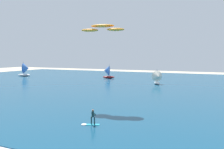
# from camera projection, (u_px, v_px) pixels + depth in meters

# --- Properties ---
(ocean) EXTENTS (160.00, 90.00, 0.10)m
(ocean) POSITION_uv_depth(u_px,v_px,m) (178.00, 87.00, 58.52)
(ocean) COLOR navy
(ocean) RESTS_ON ground
(kitesurfer) EXTENTS (2.02, 1.28, 1.67)m
(kitesurfer) POSITION_uv_depth(u_px,v_px,m) (91.00, 119.00, 26.55)
(kitesurfer) COLOR #26B2CC
(kitesurfer) RESTS_ON ocean
(kite) EXTENTS (6.54, 2.96, 0.96)m
(kite) POSITION_uv_depth(u_px,v_px,m) (103.00, 28.00, 35.14)
(kite) COLOR orange
(sailboat_far_left) EXTENTS (3.18, 3.46, 3.85)m
(sailboat_far_left) POSITION_uv_depth(u_px,v_px,m) (158.00, 77.00, 63.02)
(sailboat_far_left) COLOR silver
(sailboat_far_left) RESTS_ON ocean
(sailboat_near_shore) EXTENTS (4.02, 3.54, 4.52)m
(sailboat_near_shore) POSITION_uv_depth(u_px,v_px,m) (107.00, 72.00, 80.36)
(sailboat_near_shore) COLOR maroon
(sailboat_near_shore) RESTS_ON ocean
(sailboat_heeled_over) EXTENTS (4.59, 4.10, 5.14)m
(sailboat_heeled_over) POSITION_uv_depth(u_px,v_px,m) (26.00, 69.00, 88.03)
(sailboat_heeled_over) COLOR white
(sailboat_heeled_over) RESTS_ON ocean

